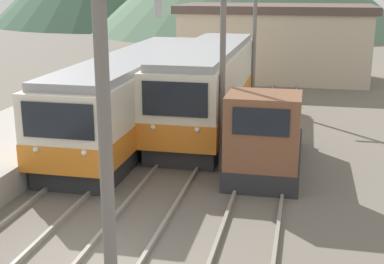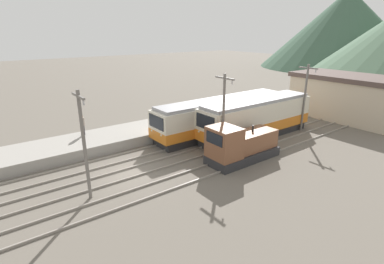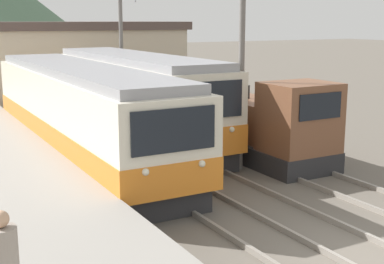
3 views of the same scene
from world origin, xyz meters
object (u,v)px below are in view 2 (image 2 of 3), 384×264
object	(u,v)px
commuter_train_left	(223,117)
catenary_mast_near	(84,142)
shunting_locomotive	(240,146)
person_on_platform	(83,124)
catenary_mast_mid	(224,112)
commuter_train_center	(256,119)
catenary_mast_far	(305,95)

from	to	relation	value
commuter_train_left	catenary_mast_near	xyz separation A→B (m)	(4.31, -14.60, 2.00)
shunting_locomotive	person_on_platform	xyz separation A→B (m)	(-10.55, -8.51, 0.67)
commuter_train_left	person_on_platform	bearing A→B (deg)	-111.61
commuter_train_left	catenary_mast_mid	xyz separation A→B (m)	(4.31, -3.94, 2.00)
commuter_train_left	commuter_train_center	xyz separation A→B (m)	(2.80, 1.66, 0.09)
catenary_mast_far	commuter_train_left	bearing A→B (deg)	-122.67
catenary_mast_near	catenary_mast_mid	bearing A→B (deg)	90.00
commuter_train_center	catenary_mast_mid	bearing A→B (deg)	-74.94
catenary_mast_far	person_on_platform	world-z (taller)	catenary_mast_far
shunting_locomotive	commuter_train_left	bearing A→B (deg)	149.06
catenary_mast_near	person_on_platform	xyz separation A→B (m)	(-9.06, 2.61, -1.72)
shunting_locomotive	person_on_platform	world-z (taller)	shunting_locomotive
shunting_locomotive	catenary_mast_near	xyz separation A→B (m)	(-1.49, -11.13, 2.39)
person_on_platform	commuter_train_left	bearing A→B (deg)	68.39
shunting_locomotive	catenary_mast_far	size ratio (longest dim) A/B	0.92
commuter_train_center	shunting_locomotive	bearing A→B (deg)	-59.72
commuter_train_center	person_on_platform	bearing A→B (deg)	-118.94
commuter_train_center	catenary_mast_near	distance (m)	16.45
shunting_locomotive	catenary_mast_near	world-z (taller)	catenary_mast_near
catenary_mast_mid	catenary_mast_far	xyz separation A→B (m)	(0.00, 10.66, 0.00)
person_on_platform	catenary_mast_near	bearing A→B (deg)	-16.09
commuter_train_center	shunting_locomotive	world-z (taller)	commuter_train_center
commuter_train_left	person_on_platform	world-z (taller)	commuter_train_left
shunting_locomotive	catenary_mast_far	distance (m)	10.58
commuter_train_left	shunting_locomotive	xyz separation A→B (m)	(5.80, -3.48, -0.39)
catenary_mast_mid	person_on_platform	bearing A→B (deg)	-138.38
commuter_train_center	catenary_mast_far	distance (m)	5.61
person_on_platform	commuter_train_center	bearing A→B (deg)	61.06
catenary_mast_far	person_on_platform	xyz separation A→B (m)	(-9.06, -18.71, -1.72)
catenary_mast_near	shunting_locomotive	bearing A→B (deg)	82.36
commuter_train_center	catenary_mast_mid	distance (m)	6.11
commuter_train_center	catenary_mast_near	size ratio (longest dim) A/B	1.90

